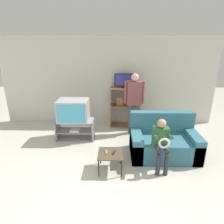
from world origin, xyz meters
TOP-DOWN VIEW (x-y plane):
  - ground_plane at (0.00, 0.00)m, footprint 18.00×18.00m
  - wall_back at (0.00, 3.49)m, footprint 6.40×0.06m
  - tv_stand at (-0.83, 2.36)m, footprint 0.96×0.47m
  - television_main at (-0.85, 2.35)m, footprint 0.76×0.57m
  - media_shelf at (0.49, 3.22)m, footprint 0.86×0.41m
  - television_flat at (0.51, 3.20)m, footprint 0.67×0.20m
  - snack_table at (0.12, 1.01)m, footprint 0.47×0.47m
  - remote_control_black at (0.18, 1.03)m, footprint 0.08×0.15m
  - remote_control_white at (0.04, 1.03)m, footprint 0.04×0.15m
  - couch at (1.27, 1.61)m, footprint 1.44×0.87m
  - person_standing_adult at (0.71, 2.71)m, footprint 0.53×0.20m
  - person_seated_child at (1.09, 1.10)m, footprint 0.33×0.43m

SIDE VIEW (x-z plane):
  - ground_plane at x=0.00m, z-range 0.00..0.00m
  - tv_stand at x=-0.83m, z-range 0.00..0.51m
  - couch at x=1.27m, z-range -0.15..0.76m
  - snack_table at x=0.12m, z-range 0.15..0.52m
  - remote_control_black at x=0.18m, z-range 0.38..0.40m
  - remote_control_white at x=0.04m, z-range 0.38..0.40m
  - person_seated_child at x=1.09m, z-range 0.10..1.11m
  - media_shelf at x=0.49m, z-range 0.01..1.20m
  - television_main at x=-0.85m, z-range 0.51..1.05m
  - person_standing_adult at x=0.71m, z-range 0.18..1.84m
  - wall_back at x=0.00m, z-range 0.00..2.60m
  - television_flat at x=0.51m, z-range 1.18..1.58m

